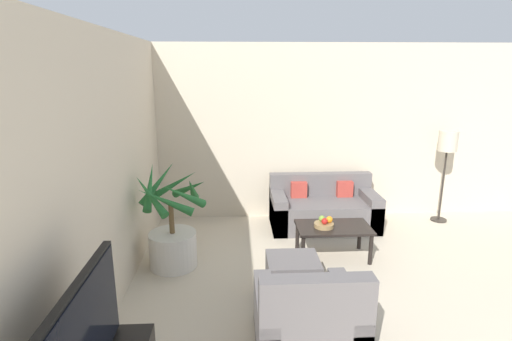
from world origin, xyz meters
The scene contains 13 objects.
wall_back centered at (0.00, 6.09, 1.35)m, with size 8.74×0.06×2.70m.
wall_left centered at (-3.60, 3.03, 1.35)m, with size 0.06×7.66×2.70m.
television centered at (-3.25, 2.00, 0.87)m, with size 0.18×1.04×0.68m.
potted_palm centered at (-3.14, 4.44, 0.42)m, with size 0.88×0.88×1.26m.
sofa_loveseat centered at (-1.07, 5.59, 0.27)m, with size 1.57×0.78×0.76m.
floor_lamp centered at (0.81, 5.71, 1.17)m, with size 0.27×0.27×1.43m.
coffee_table centered at (-1.17, 4.57, 0.36)m, with size 0.92×0.53×0.42m.
fruit_bowl centered at (-1.29, 4.55, 0.44)m, with size 0.24×0.24×0.05m.
apple_red centered at (-1.30, 4.51, 0.51)m, with size 0.08×0.08×0.08m.
apple_green centered at (-1.31, 4.60, 0.51)m, with size 0.08×0.08×0.08m.
orange_fruit centered at (-1.22, 4.56, 0.51)m, with size 0.08×0.08×0.08m.
armchair centered at (-1.79, 2.88, 0.27)m, with size 0.86×0.88×0.85m.
ottoman centered at (-1.78, 3.79, 0.19)m, with size 0.55×0.49×0.39m.
Camera 1 is at (-2.38, -0.02, 2.34)m, focal length 28.00 mm.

